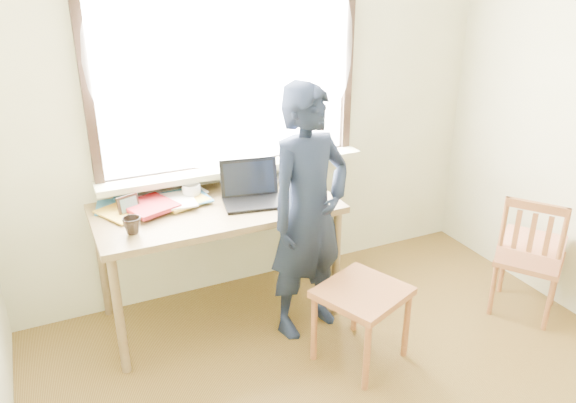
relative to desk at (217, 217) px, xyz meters
name	(u,v)px	position (x,y,z in m)	size (l,w,h in m)	color
room_shell	(425,126)	(0.42, -1.43, 0.91)	(3.52, 4.02, 2.61)	beige
desk	(217,217)	(0.00, 0.00, 0.00)	(1.51, 0.75, 0.81)	brown
laptop	(252,192)	(0.23, -0.03, 0.14)	(0.42, 0.36, 0.25)	black
mug_white	(192,191)	(-0.10, 0.17, 0.13)	(0.12, 0.12, 0.10)	white
mug_dark	(132,225)	(-0.55, -0.18, 0.13)	(0.10, 0.10, 0.10)	black
mouse	(285,197)	(0.43, -0.10, 0.10)	(0.09, 0.06, 0.03)	black
desk_clutter	(144,202)	(-0.41, 0.19, 0.10)	(0.84, 0.55, 0.04)	teal
book_a	(139,202)	(-0.43, 0.23, 0.10)	(0.20, 0.27, 0.03)	white
book_b	(250,180)	(0.35, 0.29, 0.09)	(0.20, 0.27, 0.02)	white
picture_frame	(128,206)	(-0.52, 0.10, 0.14)	(0.14, 0.06, 0.11)	black
work_chair	(362,300)	(0.61, -0.79, -0.32)	(0.60, 0.59, 0.48)	#A16134
side_chair	(531,252)	(1.88, -0.84, -0.27)	(0.55, 0.55, 0.87)	#A16134
person	(309,214)	(0.47, -0.35, 0.08)	(0.59, 0.38, 1.61)	black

